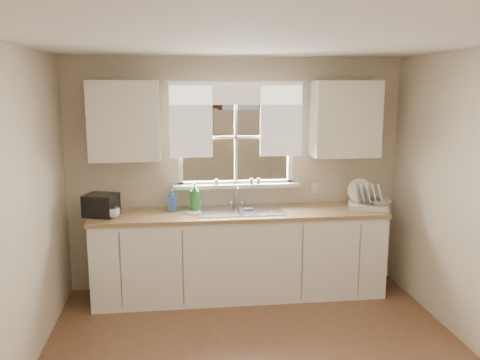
{
  "coord_description": "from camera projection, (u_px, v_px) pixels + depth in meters",
  "views": [
    {
      "loc": [
        -0.63,
        -3.4,
        2.2
      ],
      "look_at": [
        0.0,
        1.65,
        1.25
      ],
      "focal_mm": 38.0,
      "sensor_mm": 36.0,
      "label": 1
    }
  ],
  "objects": [
    {
      "name": "sill_jars",
      "position": [
        242.0,
        181.0,
        5.48
      ],
      "size": [
        0.5,
        0.04,
        0.06
      ],
      "color": "brown",
      "rests_on": "window"
    },
    {
      "name": "sink",
      "position": [
        239.0,
        218.0,
        5.31
      ],
      "size": [
        0.88,
        0.52,
        0.4
      ],
      "color": "#B7B7BC",
      "rests_on": "countertop"
    },
    {
      "name": "cup",
      "position": [
        113.0,
        213.0,
        5.0
      ],
      "size": [
        0.14,
        0.14,
        0.11
      ],
      "primitive_type": "imported",
      "rotation": [
        0.0,
        0.0,
        0.09
      ],
      "color": "silver",
      "rests_on": "countertop"
    },
    {
      "name": "soap_bottle_b",
      "position": [
        172.0,
        200.0,
        5.32
      ],
      "size": [
        0.1,
        0.11,
        0.22
      ],
      "primitive_type": "imported",
      "rotation": [
        0.0,
        0.0,
        -0.05
      ],
      "color": "blue",
      "rests_on": "countertop"
    },
    {
      "name": "soap_bottle_a",
      "position": [
        195.0,
        197.0,
        5.29
      ],
      "size": [
        0.13,
        0.13,
        0.3
      ],
      "primitive_type": "imported",
      "rotation": [
        0.0,
        0.0,
        -0.16
      ],
      "color": "#2D8A33",
      "rests_on": "countertop"
    },
    {
      "name": "upper_cabinet_right",
      "position": [
        345.0,
        119.0,
        5.38
      ],
      "size": [
        0.7,
        0.33,
        0.8
      ],
      "primitive_type": "cube",
      "color": "white",
      "rests_on": "room_walls"
    },
    {
      "name": "black_appliance",
      "position": [
        101.0,
        205.0,
        5.08
      ],
      "size": [
        0.37,
        0.34,
        0.22
      ],
      "primitive_type": "cube",
      "rotation": [
        0.0,
        0.0,
        -0.31
      ],
      "color": "black",
      "rests_on": "countertop"
    },
    {
      "name": "upper_cabinet_left",
      "position": [
        124.0,
        121.0,
        5.1
      ],
      "size": [
        0.7,
        0.33,
        0.8
      ],
      "primitive_type": "cube",
      "color": "white",
      "rests_on": "room_walls"
    },
    {
      "name": "curtains",
      "position": [
        237.0,
        111.0,
        5.35
      ],
      "size": [
        1.5,
        0.03,
        0.81
      ],
      "color": "white",
      "rests_on": "room_walls"
    },
    {
      "name": "window",
      "position": [
        236.0,
        153.0,
        5.48
      ],
      "size": [
        1.38,
        0.16,
        1.06
      ],
      "color": "white",
      "rests_on": "room_walls"
    },
    {
      "name": "ceiling",
      "position": [
        271.0,
        39.0,
        3.34
      ],
      "size": [
        3.6,
        4.0,
        0.02
      ],
      "primitive_type": "cube",
      "color": "silver",
      "rests_on": "room_walls"
    },
    {
      "name": "base_cabinets",
      "position": [
        240.0,
        255.0,
        5.36
      ],
      "size": [
        3.0,
        0.62,
        0.87
      ],
      "primitive_type": "cube",
      "color": "white",
      "rests_on": "ground"
    },
    {
      "name": "countertop",
      "position": [
        240.0,
        213.0,
        5.27
      ],
      "size": [
        3.04,
        0.65,
        0.04
      ],
      "primitive_type": "cube",
      "color": "#99774C",
      "rests_on": "base_cabinets"
    },
    {
      "name": "bowl",
      "position": [
        379.0,
        202.0,
        5.35
      ],
      "size": [
        0.24,
        0.24,
        0.06
      ],
      "primitive_type": "imported",
      "rotation": [
        0.0,
        0.0,
        -0.06
      ],
      "color": "silver",
      "rests_on": "dish_rack"
    },
    {
      "name": "wall_outlet",
      "position": [
        315.0,
        188.0,
        5.64
      ],
      "size": [
        0.08,
        0.01,
        0.12
      ],
      "primitive_type": "cube",
      "color": "beige",
      "rests_on": "room_walls"
    },
    {
      "name": "room_walls",
      "position": [
        271.0,
        227.0,
        3.51
      ],
      "size": [
        3.62,
        4.02,
        2.5
      ],
      "color": "beige",
      "rests_on": "ground"
    },
    {
      "name": "backyard",
      "position": [
        228.0,
        29.0,
        11.44
      ],
      "size": [
        20.0,
        10.0,
        6.13
      ],
      "color": "#335421",
      "rests_on": "ground"
    },
    {
      "name": "soap_bottle_c",
      "position": [
        195.0,
        202.0,
        5.33
      ],
      "size": [
        0.16,
        0.16,
        0.18
      ],
      "primitive_type": "imported",
      "rotation": [
        0.0,
        0.0,
        0.12
      ],
      "color": "beige",
      "rests_on": "countertop"
    },
    {
      "name": "dish_rack",
      "position": [
        367.0,
        201.0,
        5.38
      ],
      "size": [
        0.48,
        0.41,
        0.3
      ],
      "color": "silver",
      "rests_on": "countertop"
    },
    {
      "name": "saucer",
      "position": [
        194.0,
        212.0,
        5.21
      ],
      "size": [
        0.16,
        0.16,
        0.01
      ],
      "primitive_type": "cylinder",
      "color": "silver",
      "rests_on": "countertop"
    }
  ]
}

